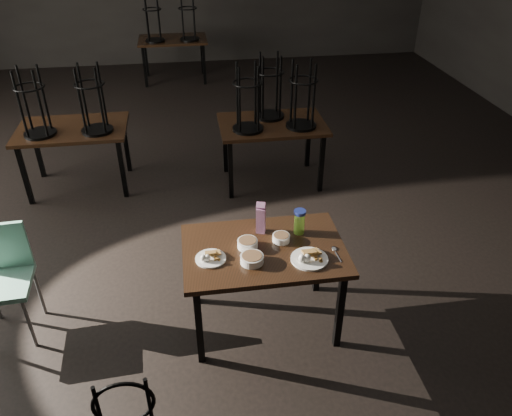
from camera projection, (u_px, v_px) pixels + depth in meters
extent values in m
plane|color=black|center=(199.00, 226.00, 5.24)|extent=(12.00, 12.00, 0.00)
cube|color=black|center=(264.00, 250.00, 3.69)|extent=(1.20, 0.80, 0.04)
cube|color=black|center=(199.00, 326.00, 3.56)|extent=(0.05, 0.05, 0.71)
cube|color=black|center=(340.00, 310.00, 3.69)|extent=(0.05, 0.05, 0.71)
cube|color=black|center=(195.00, 269.00, 4.09)|extent=(0.05, 0.05, 0.71)
cube|color=black|center=(318.00, 257.00, 4.22)|extent=(0.05, 0.05, 0.71)
cylinder|color=white|center=(211.00, 258.00, 3.57)|extent=(0.22, 0.22, 0.01)
cube|color=olive|center=(211.00, 250.00, 3.57)|extent=(0.08, 0.08, 0.04)
cube|color=olive|center=(214.00, 250.00, 3.57)|extent=(0.09, 0.09, 0.03)
ellipsoid|color=white|center=(203.00, 258.00, 3.51)|extent=(0.04, 0.04, 0.05)
ellipsoid|color=white|center=(208.00, 258.00, 3.52)|extent=(0.04, 0.04, 0.05)
cylinder|color=white|center=(309.00, 259.00, 3.56)|extent=(0.27, 0.27, 0.02)
cube|color=olive|center=(309.00, 249.00, 3.56)|extent=(0.10, 0.10, 0.05)
cube|color=olive|center=(313.00, 248.00, 3.57)|extent=(0.11, 0.11, 0.03)
ellipsoid|color=white|center=(302.00, 259.00, 3.50)|extent=(0.05, 0.05, 0.06)
ellipsoid|color=white|center=(307.00, 258.00, 3.50)|extent=(0.05, 0.05, 0.06)
cylinder|color=white|center=(248.00, 244.00, 3.67)|extent=(0.15, 0.15, 0.06)
cylinder|color=brown|center=(247.00, 241.00, 3.66)|extent=(0.13, 0.13, 0.01)
cylinder|color=white|center=(281.00, 238.00, 3.74)|extent=(0.13, 0.13, 0.05)
cylinder|color=brown|center=(281.00, 236.00, 3.73)|extent=(0.11, 0.11, 0.01)
cylinder|color=white|center=(252.00, 259.00, 3.52)|extent=(0.17, 0.17, 0.06)
cylinder|color=brown|center=(252.00, 257.00, 3.51)|extent=(0.14, 0.14, 0.01)
cube|color=#87186B|center=(261.00, 220.00, 3.80)|extent=(0.08, 0.08, 0.21)
cube|color=#87186B|center=(261.00, 206.00, 3.73)|extent=(0.08, 0.08, 0.07)
cylinder|color=#9AF046|center=(299.00, 223.00, 3.80)|extent=(0.09, 0.09, 0.17)
cylinder|color=navy|center=(300.00, 212.00, 3.75)|extent=(0.10, 0.10, 0.03)
ellipsoid|color=silver|center=(334.00, 248.00, 3.67)|extent=(0.04, 0.06, 0.01)
cube|color=silver|center=(338.00, 257.00, 3.59)|extent=(0.02, 0.13, 0.00)
torus|color=black|center=(124.00, 404.00, 2.75)|extent=(0.35, 0.04, 0.35)
cube|color=#6EAC96|center=(2.00, 285.00, 3.73)|extent=(0.44, 0.44, 0.04)
cylinder|color=slate|center=(29.00, 323.00, 3.74)|extent=(0.03, 0.03, 0.49)
cylinder|color=slate|center=(39.00, 291.00, 4.03)|extent=(0.03, 0.03, 0.49)
cube|color=black|center=(72.00, 129.00, 5.56)|extent=(1.20, 0.80, 0.04)
cube|color=black|center=(25.00, 176.00, 5.43)|extent=(0.05, 0.05, 0.71)
cube|color=black|center=(122.00, 169.00, 5.56)|extent=(0.05, 0.05, 0.71)
cube|color=black|center=(37.00, 150.00, 5.96)|extent=(0.05, 0.05, 0.71)
cube|color=black|center=(126.00, 145.00, 6.09)|extent=(0.05, 0.05, 0.71)
cylinder|color=black|center=(40.00, 133.00, 5.38)|extent=(0.34, 0.34, 0.03)
torus|color=black|center=(29.00, 88.00, 5.11)|extent=(0.32, 0.32, 0.02)
cylinder|color=black|center=(44.00, 97.00, 5.27)|extent=(0.03, 0.03, 0.70)
cylinder|color=black|center=(24.00, 98.00, 5.25)|extent=(0.03, 0.03, 0.70)
cylinder|color=black|center=(20.00, 105.00, 5.08)|extent=(0.03, 0.03, 0.70)
cylinder|color=black|center=(40.00, 104.00, 5.11)|extent=(0.03, 0.03, 0.70)
cylinder|color=black|center=(97.00, 130.00, 5.45)|extent=(0.34, 0.34, 0.03)
torus|color=black|center=(89.00, 85.00, 5.18)|extent=(0.32, 0.32, 0.02)
cylinder|color=black|center=(102.00, 94.00, 5.35)|extent=(0.03, 0.03, 0.70)
cylinder|color=black|center=(83.00, 95.00, 5.33)|extent=(0.03, 0.03, 0.70)
cylinder|color=black|center=(80.00, 102.00, 5.16)|extent=(0.03, 0.03, 0.70)
cylinder|color=black|center=(100.00, 101.00, 5.19)|extent=(0.03, 0.03, 0.70)
cube|color=black|center=(272.00, 125.00, 5.67)|extent=(1.20, 0.80, 0.04)
cube|color=black|center=(231.00, 170.00, 5.54)|extent=(0.05, 0.05, 0.71)
cube|color=black|center=(322.00, 164.00, 5.67)|extent=(0.05, 0.05, 0.71)
cube|color=black|center=(225.00, 145.00, 6.07)|extent=(0.05, 0.05, 0.71)
cube|color=black|center=(308.00, 140.00, 6.20)|extent=(0.05, 0.05, 0.71)
cylinder|color=black|center=(248.00, 129.00, 5.49)|extent=(0.34, 0.34, 0.03)
torus|color=black|center=(247.00, 84.00, 5.22)|extent=(0.32, 0.32, 0.02)
cylinder|color=black|center=(255.00, 93.00, 5.38)|extent=(0.03, 0.03, 0.70)
cylinder|color=black|center=(237.00, 94.00, 5.36)|extent=(0.03, 0.03, 0.70)
cylinder|color=black|center=(239.00, 100.00, 5.19)|extent=(0.03, 0.03, 0.70)
cylinder|color=black|center=(258.00, 99.00, 5.22)|extent=(0.03, 0.03, 0.70)
cylinder|color=black|center=(301.00, 125.00, 5.56)|extent=(0.34, 0.34, 0.03)
torus|color=black|center=(303.00, 81.00, 5.29)|extent=(0.32, 0.32, 0.02)
cylinder|color=black|center=(309.00, 90.00, 5.46)|extent=(0.03, 0.03, 0.70)
cylinder|color=black|center=(292.00, 91.00, 5.43)|extent=(0.03, 0.03, 0.70)
cylinder|color=black|center=(296.00, 97.00, 5.27)|extent=(0.03, 0.03, 0.70)
cylinder|color=black|center=(314.00, 96.00, 5.29)|extent=(0.03, 0.03, 0.70)
cylinder|color=black|center=(270.00, 116.00, 5.80)|extent=(0.34, 0.34, 0.03)
torus|color=black|center=(270.00, 73.00, 5.53)|extent=(0.32, 0.32, 0.02)
cylinder|color=black|center=(277.00, 82.00, 5.70)|extent=(0.03, 0.03, 0.70)
cylinder|color=black|center=(260.00, 83.00, 5.67)|extent=(0.03, 0.03, 0.70)
cylinder|color=black|center=(263.00, 88.00, 5.51)|extent=(0.03, 0.03, 0.70)
cylinder|color=black|center=(280.00, 88.00, 5.53)|extent=(0.03, 0.03, 0.70)
cube|color=black|center=(173.00, 40.00, 8.88)|extent=(1.20, 0.80, 0.04)
cube|color=black|center=(145.00, 67.00, 8.75)|extent=(0.05, 0.05, 0.71)
cube|color=black|center=(204.00, 65.00, 8.88)|extent=(0.05, 0.05, 0.71)
cube|color=black|center=(146.00, 57.00, 9.28)|extent=(0.05, 0.05, 0.71)
cube|color=black|center=(202.00, 55.00, 9.41)|extent=(0.05, 0.05, 0.71)
cylinder|color=black|center=(155.00, 40.00, 8.70)|extent=(0.34, 0.34, 0.03)
torus|color=black|center=(152.00, 10.00, 8.43)|extent=(0.32, 0.32, 0.02)
cylinder|color=black|center=(159.00, 17.00, 8.60)|extent=(0.03, 0.03, 0.70)
cylinder|color=black|center=(147.00, 17.00, 8.57)|extent=(0.03, 0.03, 0.70)
cylinder|color=black|center=(147.00, 20.00, 8.41)|extent=(0.03, 0.03, 0.70)
cylinder|color=black|center=(159.00, 20.00, 8.43)|extent=(0.03, 0.03, 0.70)
cylinder|color=black|center=(190.00, 39.00, 8.77)|extent=(0.34, 0.34, 0.03)
torus|color=black|center=(188.00, 9.00, 8.50)|extent=(0.32, 0.32, 0.02)
cylinder|color=black|center=(194.00, 16.00, 8.67)|extent=(0.03, 0.03, 0.70)
cylinder|color=black|center=(182.00, 16.00, 8.65)|extent=(0.03, 0.03, 0.70)
cylinder|color=black|center=(183.00, 19.00, 8.48)|extent=(0.03, 0.03, 0.70)
cylinder|color=black|center=(194.00, 18.00, 8.51)|extent=(0.03, 0.03, 0.70)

